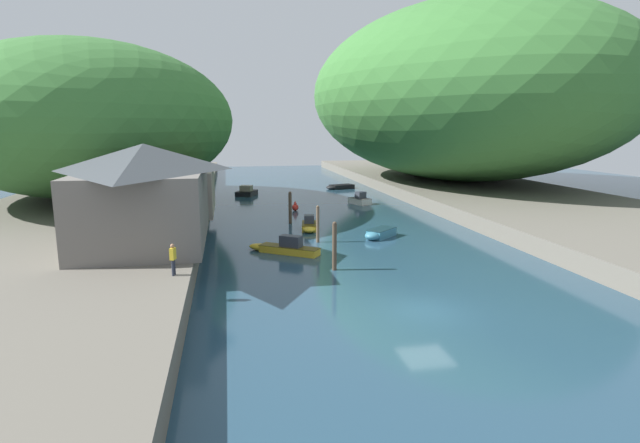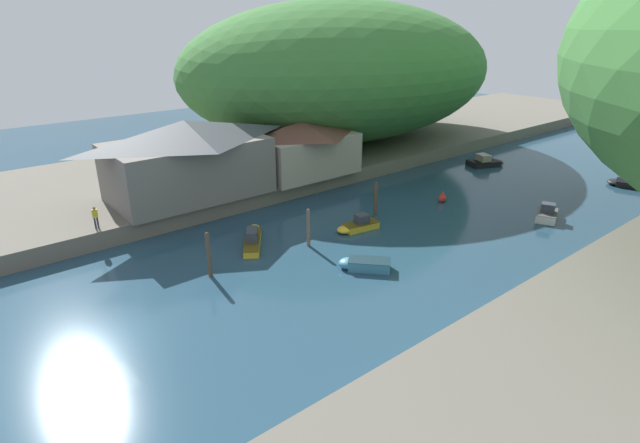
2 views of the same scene
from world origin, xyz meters
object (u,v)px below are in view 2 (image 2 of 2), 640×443
object	(u,v)px
person_on_quay	(286,172)
person_by_boathouse	(95,216)
waterfront_building	(187,158)
channel_buoy_near	(442,198)
boat_navy_launch	(357,226)
boathouse_shed	(303,147)
boat_far_right_bank	(547,213)
boat_small_dinghy	(363,264)
boat_moored_right	(486,162)
boat_far_upstream	(630,184)
boat_mid_channel	(253,238)

from	to	relation	value
person_on_quay	person_by_boathouse	distance (m)	17.24
person_on_quay	waterfront_building	bearing A→B (deg)	155.05
channel_buoy_near	person_by_boathouse	distance (m)	29.35
waterfront_building	channel_buoy_near	size ratio (longest dim) A/B	12.72
waterfront_building	boat_navy_launch	size ratio (longest dim) A/B	3.70
boathouse_shed	boat_far_right_bank	world-z (taller)	boathouse_shed
boathouse_shed	boat_small_dinghy	world-z (taller)	boathouse_shed
boat_moored_right	person_by_boathouse	world-z (taller)	person_by_boathouse
boat_far_right_bank	person_by_boathouse	xyz separation A→B (m)	(-18.25, -31.15, 1.93)
boat_far_upstream	person_by_boathouse	size ratio (longest dim) A/B	2.76
person_on_quay	boat_mid_channel	bearing A→B (deg)	-149.71
boathouse_shed	person_on_quay	xyz separation A→B (m)	(1.45, -3.09, -1.68)
boat_far_upstream	person_by_boathouse	world-z (taller)	person_by_boathouse
boat_mid_channel	boat_far_upstream	world-z (taller)	boat_mid_channel
boat_far_upstream	waterfront_building	bearing A→B (deg)	130.98
waterfront_building	person_by_boathouse	world-z (taller)	waterfront_building
boat_far_right_bank	person_by_boathouse	bearing A→B (deg)	-143.85
boat_navy_launch	person_on_quay	distance (m)	10.38
person_by_boathouse	boat_small_dinghy	bearing A→B (deg)	-32.23
boathouse_shed	boat_mid_channel	world-z (taller)	boathouse_shed
boat_mid_channel	boat_far_right_bank	bearing A→B (deg)	7.23
waterfront_building	boat_moored_right	size ratio (longest dim) A/B	3.01
boathouse_shed	boat_mid_channel	xyz separation A→B (m)	(8.42, -11.17, -3.68)
waterfront_building	boat_far_upstream	xyz separation A→B (m)	(21.61, 37.13, -4.51)
boat_small_dinghy	person_by_boathouse	size ratio (longest dim) A/B	2.05
waterfront_building	boat_mid_channel	bearing A→B (deg)	3.21
waterfront_building	boat_navy_launch	xyz separation A→B (m)	(12.40, 8.27, -4.41)
boat_mid_channel	boat_far_right_bank	distance (m)	24.82
waterfront_building	boat_moored_right	distance (m)	33.91
boat_mid_channel	boat_moored_right	world-z (taller)	boat_moored_right
boat_moored_right	boat_navy_launch	size ratio (longest dim) A/B	1.23
boathouse_shed	person_on_quay	world-z (taller)	boathouse_shed
boat_small_dinghy	person_on_quay	xyz separation A→B (m)	(-15.31, 4.58, 2.04)
boat_navy_launch	person_by_boathouse	xyz separation A→B (m)	(-9.95, -16.91, 2.01)
boathouse_shed	boat_far_upstream	xyz separation A→B (m)	(20.84, 25.44, -3.79)
boat_far_upstream	channel_buoy_near	xyz separation A→B (m)	(-9.03, -18.31, 0.14)
boat_far_right_bank	channel_buoy_near	xyz separation A→B (m)	(-8.12, -3.68, -0.04)
boathouse_shed	boat_far_right_bank	distance (m)	22.97
boat_far_right_bank	boat_far_upstream	bearing A→B (deg)	62.98
boat_navy_launch	boathouse_shed	bearing A→B (deg)	-6.69
boat_mid_channel	person_by_boathouse	bearing A→B (deg)	178.56
boat_navy_launch	boat_moored_right	bearing A→B (deg)	-70.09
waterfront_building	person_by_boathouse	xyz separation A→B (m)	(2.45, -8.65, -2.40)
boat_small_dinghy	boat_far_right_bank	bearing A→B (deg)	-52.27
boathouse_shed	waterfront_building	bearing A→B (deg)	-93.76
boat_mid_channel	boat_moored_right	distance (m)	32.17
waterfront_building	person_on_quay	world-z (taller)	waterfront_building
boat_navy_launch	boat_small_dinghy	bearing A→B (deg)	150.05
boat_far_upstream	boat_navy_launch	bearing A→B (deg)	143.48
boat_mid_channel	waterfront_building	bearing A→B (deg)	128.08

